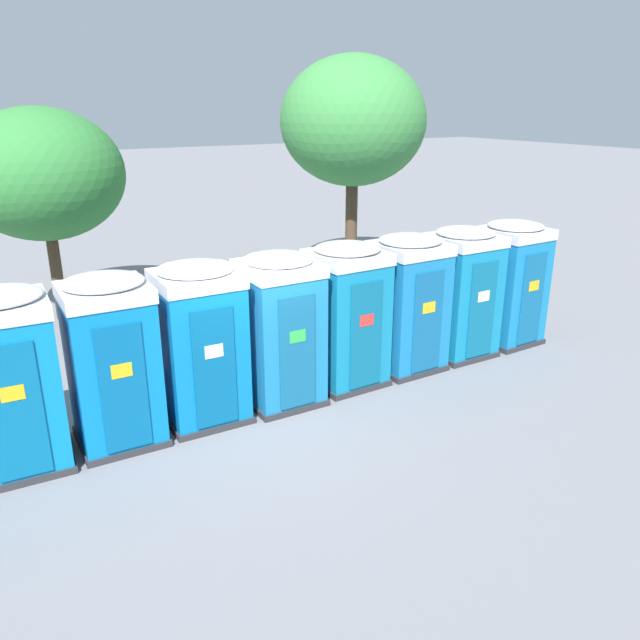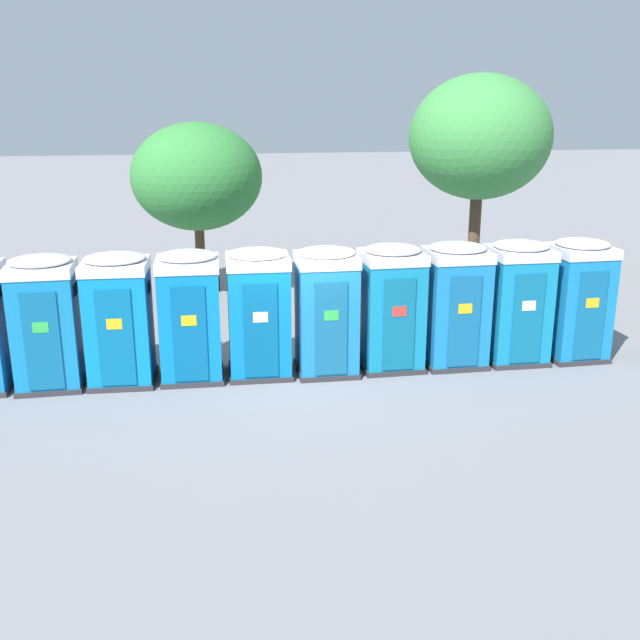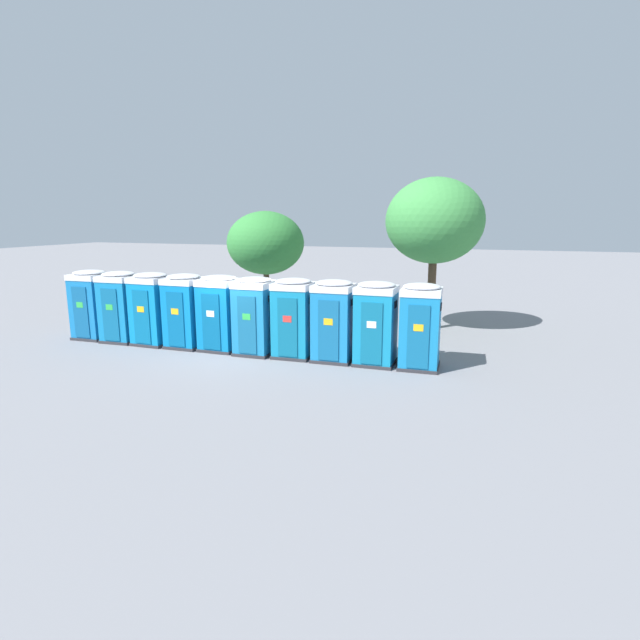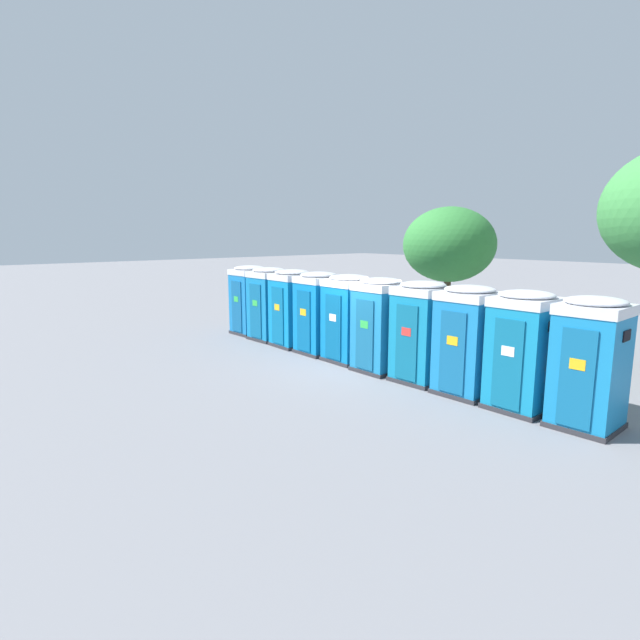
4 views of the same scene
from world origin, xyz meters
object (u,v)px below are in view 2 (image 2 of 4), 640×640
at_px(portapotty_1, 46,322).
at_px(portapotty_5, 326,310).
at_px(portapotty_6, 391,307).
at_px(portapotty_3, 190,315).
at_px(portapotty_7, 455,304).
at_px(portapotty_4, 259,312).
at_px(portapotty_9, 577,299).
at_px(portapotty_2, 119,318).
at_px(street_tree_1, 480,138).
at_px(portapotty_8, 517,301).
at_px(street_tree_0, 197,177).

bearing_deg(portapotty_1, portapotty_5, -0.37).
bearing_deg(portapotty_6, portapotty_3, -179.78).
relative_size(portapotty_3, portapotty_7, 1.00).
bearing_deg(portapotty_7, portapotty_6, 179.83).
distance_m(portapotty_4, portapotty_9, 6.66).
distance_m(portapotty_1, portapotty_9, 10.66).
bearing_deg(portapotty_1, portapotty_2, 0.57).
bearing_deg(portapotty_1, portapotty_6, 0.39).
height_order(portapotty_9, street_tree_1, street_tree_1).
height_order(portapotty_1, portapotty_2, same).
bearing_deg(portapotty_5, portapotty_2, 179.32).
bearing_deg(portapotty_3, portapotty_8, 0.19).
distance_m(portapotty_2, portapotty_7, 6.66).
bearing_deg(portapotty_5, portapotty_7, 1.61).
bearing_deg(portapotty_8, street_tree_0, 135.77).
relative_size(portapotty_2, portapotty_8, 1.00).
bearing_deg(portapotty_3, portapotty_5, -1.37).
height_order(portapotty_7, portapotty_8, same).
distance_m(street_tree_0, street_tree_1, 7.63).
height_order(portapotty_4, portapotty_9, same).
relative_size(portapotty_1, portapotty_2, 1.00).
relative_size(portapotty_3, portapotty_6, 1.00).
bearing_deg(street_tree_0, portapotty_8, -44.23).
bearing_deg(portapotty_1, street_tree_1, 28.32).
distance_m(portapotty_3, portapotty_4, 1.33).
bearing_deg(portapotty_8, portapotty_7, -179.56).
relative_size(portapotty_6, street_tree_0, 0.54).
bearing_deg(portapotty_4, portapotty_3, -179.06).
relative_size(portapotty_7, portapotty_8, 1.00).
height_order(portapotty_6, street_tree_0, street_tree_0).
distance_m(portapotty_1, portapotty_8, 9.33).
distance_m(portapotty_4, portapotty_8, 5.33).
bearing_deg(street_tree_0, portapotty_1, -114.22).
bearing_deg(portapotty_9, street_tree_1, 92.86).
bearing_deg(portapotty_3, portapotty_2, -179.30).
distance_m(portapotty_1, portapotty_2, 1.33).
bearing_deg(portapotty_5, portapotty_9, 1.00).
distance_m(portapotty_8, street_tree_1, 6.39).
height_order(portapotty_3, portapotty_8, same).
xyz_separation_m(portapotty_1, portapotty_7, (7.99, 0.04, -0.00)).
relative_size(street_tree_0, street_tree_1, 0.79).
relative_size(portapotty_8, street_tree_1, 0.43).
bearing_deg(portapotty_2, portapotty_5, -0.68).
height_order(portapotty_4, portapotty_7, same).
height_order(portapotty_5, portapotty_9, same).
distance_m(portapotty_2, portapotty_8, 7.99).
bearing_deg(portapotty_8, portapotty_5, -178.78).
relative_size(portapotty_1, street_tree_0, 0.54).
bearing_deg(street_tree_0, portapotty_3, -91.74).
xyz_separation_m(portapotty_6, street_tree_0, (-3.81, 6.30, 1.99)).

